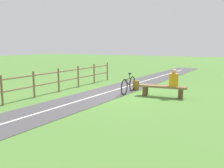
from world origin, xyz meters
TOP-DOWN VIEW (x-y plane):
  - ground_plane at (0.00, 0.00)m, footprint 80.00×80.00m
  - paved_path at (0.83, 4.00)m, footprint 4.40×36.05m
  - path_centre_line at (0.83, 4.00)m, footprint 2.27×31.93m
  - bench at (-1.88, -0.25)m, footprint 1.95×0.57m
  - person_seated at (-2.31, -0.29)m, footprint 0.39×0.39m
  - bicycle at (-0.34, -0.27)m, footprint 0.16×1.71m
  - backpack at (-0.34, -1.15)m, footprint 0.35×0.33m
  - fence_roadside at (2.63, 3.07)m, footprint 0.44×12.96m

SIDE VIEW (x-z plane):
  - ground_plane at x=0.00m, z-range 0.00..0.00m
  - paved_path at x=0.83m, z-range 0.00..0.02m
  - path_centre_line at x=0.83m, z-range 0.02..0.02m
  - backpack at x=-0.34m, z-range 0.00..0.45m
  - bench at x=-1.88m, z-range 0.10..0.56m
  - bicycle at x=-0.34m, z-range -0.07..0.81m
  - fence_roadside at x=2.63m, z-range 0.09..1.17m
  - person_seated at x=-2.31m, z-range 0.41..1.11m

